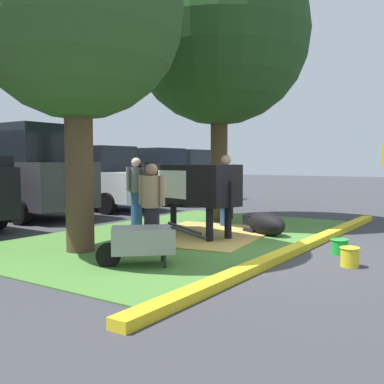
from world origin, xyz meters
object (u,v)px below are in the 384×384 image
(shade_tree_right, at_px, (219,35))
(sedan_blue, at_px, (150,176))
(cow_holstein, at_px, (187,184))
(sedan_silver, at_px, (95,179))
(person_visitor_near, at_px, (152,205))
(bucket_yellow, at_px, (350,256))
(person_visitor_far, at_px, (136,190))
(shade_tree_left, at_px, (77,13))
(hatchback_white, at_px, (180,175))
(wheelbarrow, at_px, (141,241))
(bucket_green, at_px, (339,246))
(person_handler, at_px, (226,188))
(calf_lying, at_px, (265,224))
(suv_dark_grey, at_px, (17,171))

(shade_tree_right, relative_size, sedan_blue, 1.57)
(cow_holstein, height_order, sedan_silver, sedan_silver)
(person_visitor_near, relative_size, bucket_yellow, 5.20)
(bucket_yellow, bearing_deg, sedan_blue, 54.67)
(person_visitor_far, bearing_deg, shade_tree_left, -158.11)
(person_visitor_far, relative_size, hatchback_white, 0.37)
(shade_tree_left, bearing_deg, sedan_silver, 44.01)
(wheelbarrow, bearing_deg, sedan_blue, 38.71)
(bucket_yellow, bearing_deg, person_visitor_near, 105.56)
(shade_tree_left, distance_m, bucket_green, 5.81)
(sedan_silver, bearing_deg, hatchback_white, 3.55)
(cow_holstein, bearing_deg, person_handler, -2.71)
(sedan_blue, bearing_deg, shade_tree_left, -147.88)
(shade_tree_left, distance_m, calf_lying, 5.37)
(calf_lying, distance_m, person_visitor_far, 3.08)
(person_handler, xyz_separation_m, sedan_blue, (3.96, 5.54, 0.07))
(shade_tree_left, relative_size, hatchback_white, 1.31)
(shade_tree_right, height_order, bucket_yellow, shade_tree_right)
(suv_dark_grey, height_order, hatchback_white, suv_dark_grey)
(calf_lying, distance_m, person_visitor_near, 2.92)
(shade_tree_left, relative_size, sedan_silver, 1.31)
(hatchback_white, bearing_deg, person_handler, -137.40)
(shade_tree_right, bearing_deg, bucket_green, -122.76)
(shade_tree_right, distance_m, sedan_silver, 6.15)
(suv_dark_grey, relative_size, sedan_silver, 1.05)
(hatchback_white, bearing_deg, person_visitor_near, -146.81)
(shade_tree_right, xyz_separation_m, cow_holstein, (-2.30, -0.59, -3.62))
(shade_tree_right, height_order, wheelbarrow, shade_tree_right)
(cow_holstein, distance_m, sedan_silver, 6.12)
(shade_tree_right, relative_size, sedan_silver, 1.57)
(shade_tree_left, height_order, cow_holstein, shade_tree_left)
(person_visitor_near, bearing_deg, suv_dark_grey, 73.88)
(bucket_green, relative_size, hatchback_white, 0.07)
(cow_holstein, xyz_separation_m, person_visitor_near, (-1.79, -0.53, -0.26))
(shade_tree_right, xyz_separation_m, calf_lying, (-1.34, -1.92, -4.45))
(shade_tree_right, xyz_separation_m, bucket_yellow, (-3.25, -4.16, -4.54))
(bucket_green, xyz_separation_m, sedan_blue, (5.59, 8.66, 0.85))
(person_visitor_near, relative_size, wheelbarrow, 1.10)
(sedan_blue, bearing_deg, wheelbarrow, -141.29)
(person_visitor_far, bearing_deg, bucket_yellow, -103.23)
(person_visitor_near, bearing_deg, shade_tree_right, 15.36)
(shade_tree_left, bearing_deg, wheelbarrow, -98.98)
(shade_tree_right, distance_m, person_visitor_near, 5.75)
(bucket_yellow, distance_m, sedan_silver, 9.80)
(calf_lying, height_order, sedan_silver, sedan_silver)
(cow_holstein, height_order, person_visitor_near, cow_holstein)
(person_visitor_far, height_order, bucket_green, person_visitor_far)
(suv_dark_grey, bearing_deg, hatchback_white, 0.49)
(person_handler, bearing_deg, sedan_blue, 54.47)
(suv_dark_grey, height_order, sedan_silver, suv_dark_grey)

